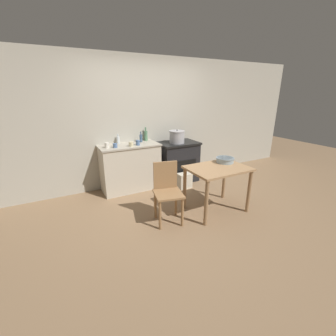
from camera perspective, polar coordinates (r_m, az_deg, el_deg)
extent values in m
plane|color=#896B4C|center=(3.78, 4.01, -10.98)|extent=(14.00, 14.00, 0.00)
cube|color=#B2AD9E|center=(4.73, -5.97, 11.46)|extent=(8.00, 0.07, 2.55)
cube|color=beige|center=(4.50, -9.53, -0.02)|extent=(1.12, 0.52, 0.88)
cube|color=#A9A08F|center=(4.37, -9.85, 5.64)|extent=(1.15, 0.55, 0.03)
cube|color=black|center=(4.90, 2.42, 1.43)|extent=(0.80, 0.56, 0.82)
cube|color=black|center=(4.79, 2.49, 6.33)|extent=(0.84, 0.60, 0.04)
cube|color=black|center=(4.68, 4.18, -0.08)|extent=(0.56, 0.01, 0.34)
cube|color=#A87F56|center=(3.62, 12.56, -0.10)|extent=(0.94, 0.68, 0.03)
cylinder|color=#97724E|center=(3.30, 9.70, -8.84)|extent=(0.06, 0.06, 0.71)
cylinder|color=#97724E|center=(3.84, 19.87, -5.68)|extent=(0.06, 0.06, 0.71)
cylinder|color=#97724E|center=(3.73, 4.23, -5.22)|extent=(0.06, 0.06, 0.71)
cylinder|color=#97724E|center=(4.22, 14.06, -2.88)|extent=(0.06, 0.06, 0.71)
cube|color=#997047|center=(3.29, 0.11, -6.60)|extent=(0.48, 0.48, 0.03)
cube|color=#997047|center=(3.37, -0.69, -1.80)|extent=(0.36, 0.11, 0.42)
cylinder|color=#997047|center=(3.23, -2.03, -11.95)|extent=(0.04, 0.04, 0.45)
cylinder|color=#997047|center=(3.30, 3.67, -11.20)|extent=(0.04, 0.04, 0.45)
cylinder|color=#997047|center=(3.51, -3.23, -9.27)|extent=(0.04, 0.04, 0.45)
cylinder|color=#997047|center=(3.58, 2.01, -8.65)|extent=(0.04, 0.04, 0.45)
cube|color=beige|center=(4.59, 4.20, -3.22)|extent=(0.27, 0.19, 0.31)
cylinder|color=#A8A8AD|center=(4.68, 2.28, 7.77)|extent=(0.31, 0.31, 0.24)
cylinder|color=#A8A8AD|center=(4.66, 2.30, 9.32)|extent=(0.32, 0.32, 0.02)
sphere|color=black|center=(4.66, 2.30, 9.59)|extent=(0.02, 0.02, 0.02)
cylinder|color=#93A8B2|center=(3.88, 14.28, 1.96)|extent=(0.28, 0.28, 0.08)
cylinder|color=#8597A0|center=(3.87, 14.33, 2.47)|extent=(0.30, 0.30, 0.01)
cylinder|color=silver|center=(4.49, -12.57, 6.93)|extent=(0.06, 0.06, 0.14)
cylinder|color=silver|center=(4.48, -12.65, 8.13)|extent=(0.02, 0.02, 0.05)
cylinder|color=#3D5675|center=(4.56, -6.88, 7.48)|extent=(0.06, 0.06, 0.15)
cylinder|color=#3D5675|center=(4.54, -6.94, 8.76)|extent=(0.02, 0.02, 0.06)
cylinder|color=#517F5B|center=(4.68, -5.66, 8.12)|extent=(0.07, 0.07, 0.20)
cylinder|color=#517F5B|center=(4.66, -5.72, 9.79)|extent=(0.03, 0.03, 0.08)
cylinder|color=#4C6B99|center=(4.18, -13.28, 5.58)|extent=(0.08, 0.08, 0.08)
cylinder|color=#4C6B99|center=(4.30, -7.67, 6.40)|extent=(0.08, 0.08, 0.10)
cylinder|color=silver|center=(4.20, -15.26, 5.59)|extent=(0.08, 0.08, 0.10)
cylinder|color=beige|center=(4.23, -9.37, 6.00)|extent=(0.08, 0.08, 0.08)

